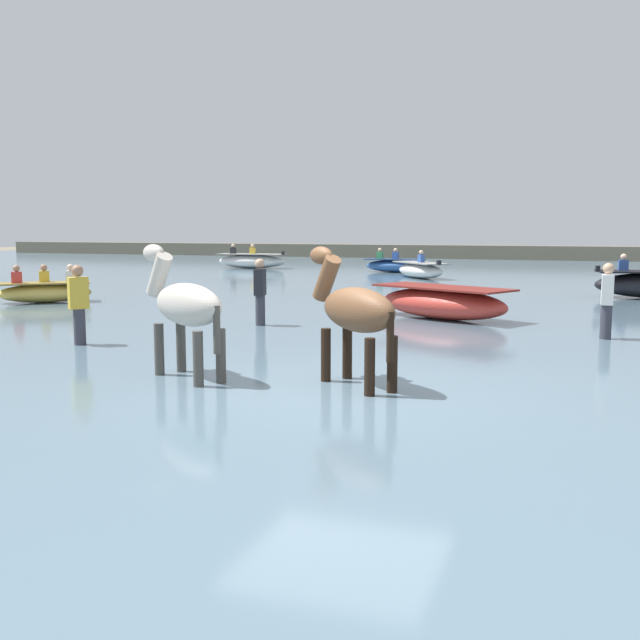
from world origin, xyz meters
TOP-DOWN VIEW (x-y plane):
  - ground_plane at (0.00, 0.00)m, footprint 120.00×120.00m
  - water_surface at (0.00, 10.00)m, footprint 90.00×90.00m
  - horse_lead_bay at (0.07, 0.27)m, footprint 1.64×1.40m
  - horse_trailing_pinto at (-2.19, -0.03)m, footprint 1.78×1.19m
  - boat_distant_east at (-0.13, 7.52)m, footprint 3.48×2.59m
  - boat_far_inshore at (-10.84, 7.42)m, footprint 2.46×2.22m
  - boat_mid_channel at (-12.72, 24.46)m, footprint 3.52×1.31m
  - boat_near_starboard at (-5.23, 23.62)m, footprint 2.79×1.28m
  - boat_far_offshore at (-3.35, 20.26)m, footprint 2.79×3.02m
  - person_onlooker_left at (-5.34, 1.80)m, footprint 0.36×0.37m
  - person_wading_mid at (-3.46, 5.15)m, footprint 0.26×0.35m
  - person_wading_close at (3.19, 5.57)m, footprint 0.20×0.32m
  - far_shoreline at (0.00, 39.65)m, footprint 80.00×2.40m

SIDE VIEW (x-z plane):
  - ground_plane at x=0.00m, z-range 0.00..0.00m
  - water_surface at x=0.00m, z-range 0.00..0.26m
  - boat_far_inshore at x=-10.84m, z-range 0.04..1.06m
  - far_shoreline at x=0.00m, z-range 0.00..1.12m
  - boat_near_starboard at x=-5.23m, z-range 0.03..1.11m
  - boat_far_offshore at x=-3.35m, z-range 0.02..1.13m
  - boat_distant_east at x=-0.13m, z-range 0.25..0.97m
  - boat_mid_channel at x=-12.72m, z-range 0.02..1.22m
  - person_onlooker_left at x=-5.34m, z-range 0.05..1.68m
  - person_wading_mid at x=-3.46m, z-range 0.05..1.68m
  - person_wading_close at x=3.19m, z-range 0.05..1.68m
  - horse_lead_bay at x=0.07m, z-range 0.18..2.19m
  - horse_trailing_pinto at x=-2.19m, z-range 0.19..2.21m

